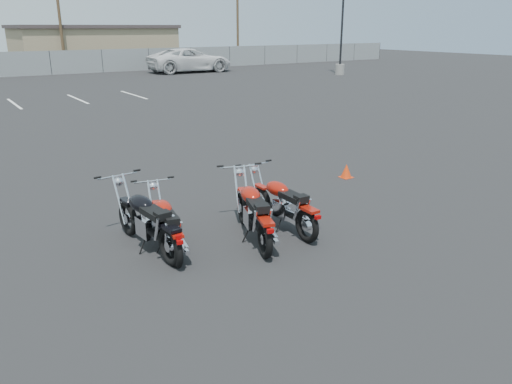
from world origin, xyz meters
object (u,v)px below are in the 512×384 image
motorcycle_front_red (167,225)px  motorcycle_second_black (148,221)px  motorcycle_rear_red (283,204)px  white_van (190,53)px  motorcycle_third_red (254,213)px

motorcycle_front_red → motorcycle_second_black: bearing=142.5°
motorcycle_rear_red → white_van: bearing=66.5°
white_van → motorcycle_second_black: bearing=154.1°
motorcycle_second_black → motorcycle_third_red: 1.80m
motorcycle_front_red → motorcycle_rear_red: bearing=-8.7°
motorcycle_third_red → white_van: bearing=65.5°
motorcycle_front_red → motorcycle_second_black: (-0.25, 0.19, 0.05)m
motorcycle_second_black → motorcycle_rear_red: 2.46m
motorcycle_rear_red → motorcycle_second_black: bearing=167.8°
motorcycle_rear_red → white_van: size_ratio=0.27×
motorcycle_second_black → motorcycle_third_red: (1.69, -0.63, 0.00)m
motorcycle_third_red → white_van: 34.32m
motorcycle_front_red → motorcycle_second_black: motorcycle_second_black is taller
motorcycle_rear_red → white_van: (13.53, 31.10, 1.02)m
motorcycle_front_red → motorcycle_third_red: size_ratio=0.91×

